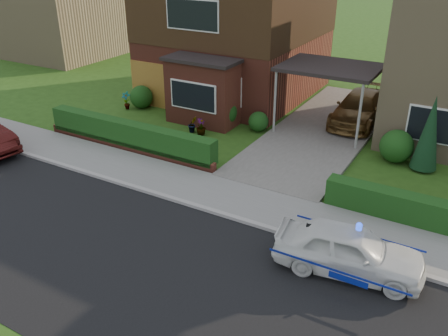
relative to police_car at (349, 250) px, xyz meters
The scene contains 21 objects.
ground 4.33m from the police_car, 145.96° to the right, with size 120.00×120.00×0.00m, color #244913.
road 4.33m from the police_car, 145.96° to the right, with size 60.00×6.00×0.02m, color black.
kerb 3.65m from the police_car, 169.63° to the left, with size 60.00×0.16×0.12m, color #9E9993.
sidewalk 3.98m from the police_car, 154.43° to the left, with size 60.00×2.00×0.10m, color slate.
driveway 9.32m from the police_car, 112.45° to the left, with size 3.80×12.00×0.12m, color #666059.
house_left 15.16m from the police_car, 129.06° to the left, with size 7.50×9.53×7.25m.
carport_link 9.49m from the police_car, 112.56° to the left, with size 3.80×3.00×2.77m.
garage_door 14.02m from the police_car, 147.35° to the left, with size 2.20×0.10×2.10m, color brown.
dwarf_wall 9.80m from the police_car, 162.77° to the left, with size 7.70×0.25×0.36m, color brown.
hedge_left 9.86m from the police_car, 161.94° to the left, with size 7.50×0.55×0.90m, color black.
shrub_left_far 13.99m from the police_car, 149.50° to the left, with size 1.08×1.08×1.08m, color black.
shrub_left_mid 10.23m from the police_car, 137.59° to the left, with size 1.32×1.32×1.32m, color black.
shrub_left_near 9.34m from the police_car, 129.58° to the left, with size 0.84×0.84×0.84m, color black.
shrub_right_near 7.01m from the police_car, 92.89° to the left, with size 1.20×1.20×1.20m, color black.
conifer_a 6.87m from the police_car, 84.57° to the left, with size 0.90×0.90×2.60m, color black.
neighbour_left 27.27m from the police_car, 150.00° to the left, with size 6.50×7.00×5.20m, color tan.
police_car is the anchor object (origin of this frame).
driveway_car 10.37m from the police_car, 104.26° to the left, with size 1.77×4.36×1.27m, color brown.
potted_plant_a 14.18m from the police_car, 152.27° to the left, with size 0.44×0.30×0.83m, color gray.
potted_plant_b 10.04m from the police_car, 145.32° to the left, with size 0.30×0.37×0.68m, color gray.
potted_plant_c 9.61m from the police_car, 144.15° to the left, with size 0.39×0.39×0.69m, color gray.
Camera 1 is at (5.61, -7.16, 7.40)m, focal length 38.00 mm.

